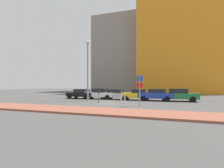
# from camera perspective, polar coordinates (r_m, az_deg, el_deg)

# --- Properties ---
(ground_plane) EXTENTS (120.00, 120.00, 0.00)m
(ground_plane) POSITION_cam_1_polar(r_m,az_deg,el_deg) (18.62, -0.67, -6.46)
(ground_plane) COLOR #4C4947
(sidewalk_brick) EXTENTS (40.00, 3.21, 0.14)m
(sidewalk_brick) POSITION_cam_1_polar(r_m,az_deg,el_deg) (13.42, -8.98, -8.57)
(sidewalk_brick) COLOR #93513D
(sidewalk_brick) RESTS_ON ground
(parked_car_black) EXTENTS (4.09, 2.17, 1.41)m
(parked_car_black) POSITION_cam_1_polar(r_m,az_deg,el_deg) (25.60, -10.23, -3.13)
(parked_car_black) COLOR black
(parked_car_black) RESTS_ON ground
(parked_car_white) EXTENTS (4.50, 2.09, 1.50)m
(parked_car_white) POSITION_cam_1_polar(r_m,az_deg,el_deg) (24.60, -4.22, -3.18)
(parked_car_white) COLOR white
(parked_car_white) RESTS_ON ground
(parked_car_silver) EXTENTS (4.31, 2.01, 1.39)m
(parked_car_silver) POSITION_cam_1_polar(r_m,az_deg,el_deg) (23.93, 0.99, -3.34)
(parked_car_silver) COLOR #B7BABF
(parked_car_silver) RESTS_ON ground
(parked_car_yellow) EXTENTS (4.02, 2.18, 1.43)m
(parked_car_yellow) POSITION_cam_1_polar(r_m,az_deg,el_deg) (22.98, 8.25, -3.43)
(parked_car_yellow) COLOR gold
(parked_car_yellow) RESTS_ON ground
(parked_car_blue) EXTENTS (4.31, 2.12, 1.49)m
(parked_car_blue) POSITION_cam_1_polar(r_m,az_deg,el_deg) (22.50, 14.33, -3.40)
(parked_car_blue) COLOR #1E389E
(parked_car_blue) RESTS_ON ground
(parked_car_green) EXTENTS (4.63, 2.15, 1.54)m
(parked_car_green) POSITION_cam_1_polar(r_m,az_deg,el_deg) (22.63, 20.99, -3.33)
(parked_car_green) COLOR #237238
(parked_car_green) RESTS_ON ground
(parking_sign_post) EXTENTS (0.60, 0.10, 2.90)m
(parking_sign_post) POSITION_cam_1_polar(r_m,az_deg,el_deg) (16.37, 9.14, -0.91)
(parking_sign_post) COLOR gray
(parking_sign_post) RESTS_ON ground
(parking_meter) EXTENTS (0.18, 0.14, 1.38)m
(parking_meter) POSITION_cam_1_polar(r_m,az_deg,el_deg) (18.75, -4.41, -3.67)
(parking_meter) COLOR #4C4C51
(parking_meter) RESTS_ON ground
(street_lamp) EXTENTS (0.70, 0.36, 7.42)m
(street_lamp) POSITION_cam_1_polar(r_m,az_deg,el_deg) (21.62, -8.02, 5.92)
(street_lamp) COLOR gray
(street_lamp) RESTS_ON ground
(traffic_bollard_near) EXTENTS (0.13, 0.13, 1.07)m
(traffic_bollard_near) POSITION_cam_1_polar(r_m,az_deg,el_deg) (18.54, 4.23, -4.82)
(traffic_bollard_near) COLOR #B7B7BC
(traffic_bollard_near) RESTS_ON ground
(traffic_bollard_mid) EXTENTS (0.17, 0.17, 0.97)m
(traffic_bollard_mid) POSITION_cam_1_polar(r_m,az_deg,el_deg) (20.62, 3.01, -4.51)
(traffic_bollard_mid) COLOR #B7B7BC
(traffic_bollard_mid) RESTS_ON ground
(building_colorful_midrise) EXTENTS (19.21, 13.55, 26.68)m
(building_colorful_midrise) POSITION_cam_1_polar(r_m,az_deg,el_deg) (47.67, 21.33, 13.50)
(building_colorful_midrise) COLOR orange
(building_colorful_midrise) RESTS_ON ground
(building_under_construction) EXTENTS (13.27, 12.57, 21.39)m
(building_under_construction) POSITION_cam_1_polar(r_m,az_deg,el_deg) (52.71, 2.67, 9.22)
(building_under_construction) COLOR gray
(building_under_construction) RESTS_ON ground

